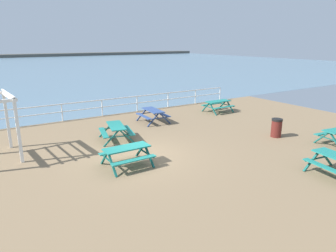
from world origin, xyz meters
TOP-DOWN VIEW (x-y plane):
  - ground_plane at (0.00, 0.00)m, footprint 30.00×24.00m
  - sea_band at (0.00, 52.75)m, footprint 142.00×90.00m
  - seaward_railing at (0.00, 7.75)m, footprint 23.07×0.07m
  - picnic_table_near_right at (0.04, 2.49)m, footprint 1.87×2.09m
  - picnic_table_mid_centre at (-0.87, -0.71)m, footprint 1.81×1.55m
  - picnic_table_far_left at (8.43, 4.51)m, footprint 1.81×1.56m
  - picnic_table_seaward at (3.28, 4.52)m, footprint 1.63×1.88m
  - litter_bin at (7.16, -1.37)m, footprint 0.55×0.55m

SIDE VIEW (x-z plane):
  - ground_plane at x=0.00m, z-range -0.20..0.00m
  - sea_band at x=0.00m, z-range 0.00..0.00m
  - litter_bin at x=7.16m, z-range 0.00..0.95m
  - picnic_table_near_right at x=0.04m, z-range 0.19..0.98m
  - picnic_table_mid_centre at x=-0.87m, z-range 0.19..0.98m
  - picnic_table_far_left at x=8.43m, z-range 0.19..0.98m
  - picnic_table_seaward at x=3.28m, z-range 0.19..0.98m
  - seaward_railing at x=0.00m, z-range 0.23..1.31m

